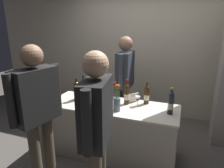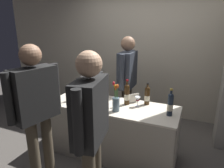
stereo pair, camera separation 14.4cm
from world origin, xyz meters
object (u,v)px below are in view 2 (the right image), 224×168
(wine_glass_near_vendor, at_px, (91,94))
(flower_vase, at_px, (116,102))
(tasting_table, at_px, (112,121))
(vendor_presenter, at_px, (127,77))
(display_bottle_0, at_px, (85,88))
(taster_foreground_right, at_px, (36,104))
(wine_glass_mid, at_px, (138,99))
(featured_wine_bottle, at_px, (170,104))

(wine_glass_near_vendor, xyz_separation_m, flower_vase, (0.46, -0.19, 0.03))
(tasting_table, bearing_deg, vendor_presenter, 91.87)
(display_bottle_0, distance_m, vendor_presenter, 0.73)
(tasting_table, distance_m, taster_foreground_right, 1.08)
(display_bottle_0, bearing_deg, vendor_presenter, 47.64)
(wine_glass_mid, relative_size, flower_vase, 0.35)
(vendor_presenter, bearing_deg, tasting_table, -0.43)
(wine_glass_near_vendor, distance_m, taster_foreground_right, 0.88)
(wine_glass_near_vendor, distance_m, wine_glass_mid, 0.67)
(featured_wine_bottle, xyz_separation_m, taster_foreground_right, (-1.31, -0.79, 0.08))
(featured_wine_bottle, distance_m, display_bottle_0, 1.29)
(wine_glass_mid, relative_size, taster_foreground_right, 0.08)
(tasting_table, xyz_separation_m, flower_vase, (0.12, -0.16, 0.37))
(display_bottle_0, bearing_deg, flower_vase, -25.86)
(tasting_table, distance_m, vendor_presenter, 0.83)
(tasting_table, height_order, taster_foreground_right, taster_foreground_right)
(wine_glass_near_vendor, relative_size, flower_vase, 0.36)
(vendor_presenter, bearing_deg, wine_glass_near_vendor, -27.95)
(tasting_table, xyz_separation_m, wine_glass_mid, (0.33, 0.10, 0.34))
(wine_glass_near_vendor, bearing_deg, tasting_table, -4.70)
(vendor_presenter, bearing_deg, taster_foreground_right, -21.63)
(flower_vase, distance_m, taster_foreground_right, 0.94)
(tasting_table, bearing_deg, wine_glass_near_vendor, 175.30)
(featured_wine_bottle, relative_size, wine_glass_mid, 2.46)
(tasting_table, relative_size, wine_glass_mid, 13.00)
(featured_wine_bottle, height_order, wine_glass_mid, featured_wine_bottle)
(display_bottle_0, bearing_deg, wine_glass_near_vendor, -33.92)
(vendor_presenter, bearing_deg, display_bottle_0, -44.66)
(featured_wine_bottle, relative_size, vendor_presenter, 0.21)
(tasting_table, relative_size, vendor_presenter, 1.09)
(featured_wine_bottle, distance_m, wine_glass_near_vendor, 1.10)
(wine_glass_mid, height_order, vendor_presenter, vendor_presenter)
(taster_foreground_right, bearing_deg, wine_glass_near_vendor, -0.77)
(display_bottle_0, distance_m, wine_glass_mid, 0.84)
(flower_vase, bearing_deg, tasting_table, 127.37)
(wine_glass_mid, bearing_deg, tasting_table, -163.74)
(wine_glass_mid, height_order, flower_vase, flower_vase)
(display_bottle_0, xyz_separation_m, flower_vase, (0.63, -0.31, -0.01))
(vendor_presenter, bearing_deg, flower_vase, 7.54)
(featured_wine_bottle, height_order, taster_foreground_right, taster_foreground_right)
(tasting_table, distance_m, display_bottle_0, 0.65)
(wine_glass_near_vendor, height_order, taster_foreground_right, taster_foreground_right)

